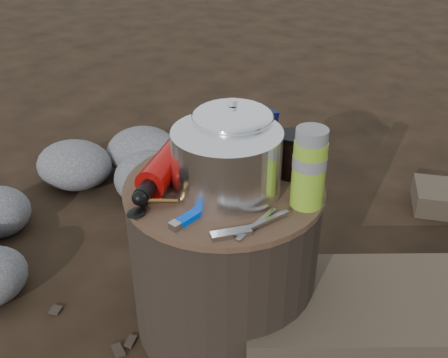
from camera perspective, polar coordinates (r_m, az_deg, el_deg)
The scene contains 14 objects.
ground at distance 1.62m, azimuth -0.00°, elevation -14.80°, with size 60.00×60.00×0.00m, color black.
stump at distance 1.46m, azimuth -0.00°, elevation -8.42°, with size 0.50×0.50×0.46m, color black.
rock_ring at distance 2.03m, azimuth -15.75°, elevation -1.78°, with size 0.47×1.03×0.20m, color #56555A, non-canonical shape.
foil_windscreen at distance 1.26m, azimuth 0.31°, elevation 1.88°, with size 0.26×0.26×0.16m, color silver.
camping_pot at distance 1.32m, azimuth 0.92°, elevation 4.12°, with size 0.20×0.20×0.20m, color white.
fuel_bottle at distance 1.35m, azimuth -6.08°, elevation 1.75°, with size 0.08×0.31×0.08m, color #A80C09, non-canonical shape.
thermos at distance 1.22m, azimuth 9.16°, elevation 1.13°, with size 0.08×0.08×0.19m, color #79AA25.
travel_mug at distance 1.35m, azimuth 7.31°, elevation 2.58°, with size 0.08×0.08×0.11m, color black.
stuff_sack at distance 1.48m, azimuth 1.00°, elevation 5.56°, with size 0.17×0.14×0.12m, color #CCA500.
food_pouch at distance 1.44m, azimuth 3.76°, elevation 5.20°, with size 0.11×0.03×0.14m, color #0F1052.
lighter at distance 1.20m, azimuth -3.73°, elevation -4.09°, with size 0.02×0.09×0.02m, color #0047F2.
multitool at distance 1.15m, azimuth 0.75°, elevation -5.91°, with size 0.03×0.09×0.01m, color #A9A9AE.
pot_grabber at distance 1.18m, azimuth 3.55°, elevation -4.78°, with size 0.04×0.15×0.01m, color #A9A9AE, non-canonical shape.
spork at distance 1.28m, azimuth -7.90°, elevation -1.86°, with size 0.03×0.16×0.01m, color black, non-canonical shape.
Camera 1 is at (0.61, -0.95, 1.15)m, focal length 42.35 mm.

